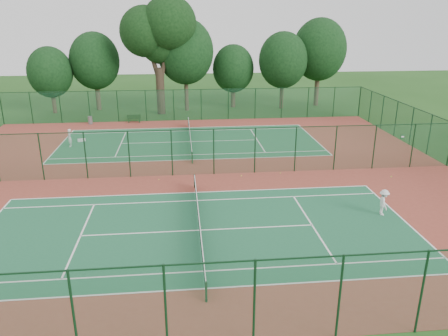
{
  "coord_description": "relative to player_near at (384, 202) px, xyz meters",
  "views": [
    {
      "loc": [
        -0.81,
        -30.64,
        11.26
      ],
      "look_at": [
        1.96,
        -3.27,
        1.6
      ],
      "focal_mm": 35.0,
      "sensor_mm": 36.0,
      "label": 1
    }
  ],
  "objects": [
    {
      "name": "big_tree",
      "position": [
        -13.96,
        30.1,
        8.74
      ],
      "size": [
        8.78,
        6.43,
        13.49
      ],
      "color": "#32251B",
      "rests_on": "ground"
    },
    {
      "name": "player_far",
      "position": [
        -21.78,
        16.56,
        0.02
      ],
      "size": [
        0.49,
        0.65,
        1.62
      ],
      "primitive_type": "imported",
      "rotation": [
        0.0,
        0.0,
        -1.39
      ],
      "color": "silver",
      "rests_on": "court_far"
    },
    {
      "name": "court_far",
      "position": [
        -10.96,
        17.09,
        -0.8
      ],
      "size": [
        23.77,
        10.97,
        0.01
      ],
      "primitive_type": "cube",
      "color": "#1E6138",
      "rests_on": "red_pad"
    },
    {
      "name": "evergreen_row",
      "position": [
        -10.46,
        32.34,
        -0.81
      ],
      "size": [
        39.0,
        5.0,
        12.0
      ],
      "primitive_type": null,
      "color": "black",
      "rests_on": "ground"
    },
    {
      "name": "fence_divider",
      "position": [
        -10.96,
        8.09,
        0.95
      ],
      "size": [
        40.0,
        0.09,
        3.5
      ],
      "color": "#194D2A",
      "rests_on": "ground"
    },
    {
      "name": "fence_south",
      "position": [
        -10.96,
        -9.91,
        0.95
      ],
      "size": [
        40.0,
        0.09,
        3.5
      ],
      "color": "#1C5434",
      "rests_on": "ground"
    },
    {
      "name": "trash_bin",
      "position": [
        -21.59,
        25.27,
        -0.38
      ],
      "size": [
        0.62,
        0.62,
        0.85
      ],
      "primitive_type": "cylinder",
      "rotation": [
        0.0,
        0.0,
        0.39
      ],
      "color": "slate",
      "rests_on": "red_pad"
    },
    {
      "name": "tennis_net_far",
      "position": [
        -10.96,
        17.09,
        -0.27
      ],
      "size": [
        0.1,
        12.9,
        0.97
      ],
      "color": "#153B1F",
      "rests_on": "ground"
    },
    {
      "name": "kit_bag",
      "position": [
        -21.14,
        18.22,
        -0.67
      ],
      "size": [
        0.75,
        0.49,
        0.26
      ],
      "primitive_type": "cube",
      "rotation": [
        0.0,
        0.0,
        0.35
      ],
      "color": "silver",
      "rests_on": "red_pad"
    },
    {
      "name": "red_pad",
      "position": [
        -10.96,
        8.09,
        -0.81
      ],
      "size": [
        40.0,
        36.0,
        0.01
      ],
      "primitive_type": "cube",
      "color": "brown",
      "rests_on": "ground"
    },
    {
      "name": "bench",
      "position": [
        -16.91,
        25.5,
        -0.33
      ],
      "size": [
        1.48,
        0.44,
        0.91
      ],
      "rotation": [
        0.0,
        0.0,
        0.01
      ],
      "color": "black",
      "rests_on": "red_pad"
    },
    {
      "name": "fence_north",
      "position": [
        -10.96,
        26.09,
        0.95
      ],
      "size": [
        40.0,
        0.09,
        3.5
      ],
      "color": "#194D33",
      "rests_on": "ground"
    },
    {
      "name": "player_near",
      "position": [
        0.0,
        0.0,
        0.0
      ],
      "size": [
        0.75,
        1.11,
        1.59
      ],
      "primitive_type": "imported",
      "rotation": [
        0.0,
        0.0,
        1.4
      ],
      "color": "silver",
      "rests_on": "court_near"
    },
    {
      "name": "stray_ball_c",
      "position": [
        -13.48,
        7.23,
        -0.77
      ],
      "size": [
        0.07,
        0.07,
        0.07
      ],
      "primitive_type": "sphere",
      "color": "yellow",
      "rests_on": "red_pad"
    },
    {
      "name": "stray_ball_b",
      "position": [
        -7.45,
        7.38,
        -0.77
      ],
      "size": [
        0.07,
        0.07,
        0.07
      ],
      "primitive_type": "sphere",
      "color": "yellow",
      "rests_on": "red_pad"
    },
    {
      "name": "ground",
      "position": [
        -10.96,
        8.09,
        -0.81
      ],
      "size": [
        120.0,
        120.0,
        0.0
      ],
      "primitive_type": "plane",
      "color": "#1F4B17",
      "rests_on": "ground"
    },
    {
      "name": "stray_ball_a",
      "position": [
        -4.43,
        7.69,
        -0.77
      ],
      "size": [
        0.07,
        0.07,
        0.07
      ],
      "primitive_type": "sphere",
      "color": "#ACCC2F",
      "rests_on": "red_pad"
    },
    {
      "name": "court_near",
      "position": [
        -10.96,
        -0.91,
        -0.8
      ],
      "size": [
        23.77,
        10.97,
        0.01
      ],
      "primitive_type": "cube",
      "color": "#1E5F3B",
      "rests_on": "red_pad"
    },
    {
      "name": "tennis_net_near",
      "position": [
        -10.96,
        -0.91,
        -0.27
      ],
      "size": [
        0.1,
        12.9,
        0.97
      ],
      "color": "#14381E",
      "rests_on": "ground"
    }
  ]
}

